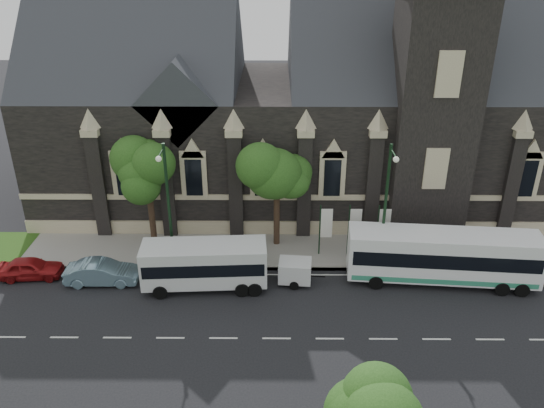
{
  "coord_description": "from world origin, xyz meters",
  "views": [
    {
      "loc": [
        2.92,
        -24.1,
        20.08
      ],
      "look_at": [
        2.69,
        6.0,
        5.52
      ],
      "focal_mm": 35.73,
      "sensor_mm": 36.0,
      "label": 1
    }
  ],
  "objects_px": {
    "banner_flag_right": "(382,226)",
    "box_trailer": "(295,271)",
    "tree_park_east": "(363,406)",
    "banner_flag_center": "(353,226)",
    "shuttle_bus": "(205,263)",
    "car_far_red": "(30,268)",
    "sedan": "(102,272)",
    "street_lamp_mid": "(168,202)",
    "tree_walk_left": "(151,171)",
    "street_lamp_near": "(386,203)",
    "banner_flag_left": "(324,226)",
    "tour_coach": "(443,256)",
    "tree_walk_right": "(280,171)"
  },
  "relations": [
    {
      "from": "banner_flag_left",
      "to": "tree_park_east",
      "type": "bearing_deg",
      "value": -90.35
    },
    {
      "from": "street_lamp_near",
      "to": "shuttle_bus",
      "type": "xyz_separation_m",
      "value": [
        -11.57,
        -1.94,
        -3.36
      ]
    },
    {
      "from": "tree_walk_right",
      "to": "banner_flag_center",
      "type": "relative_size",
      "value": 1.95
    },
    {
      "from": "banner_flag_left",
      "to": "car_far_red",
      "type": "xyz_separation_m",
      "value": [
        -19.58,
        -2.9,
        -1.68
      ]
    },
    {
      "from": "tree_walk_left",
      "to": "street_lamp_mid",
      "type": "xyz_separation_m",
      "value": [
        1.8,
        -3.61,
        -0.62
      ]
    },
    {
      "from": "banner_flag_center",
      "to": "car_far_red",
      "type": "height_order",
      "value": "banner_flag_center"
    },
    {
      "from": "street_lamp_mid",
      "to": "banner_flag_right",
      "type": "height_order",
      "value": "street_lamp_mid"
    },
    {
      "from": "street_lamp_mid",
      "to": "banner_flag_right",
      "type": "distance_m",
      "value": 14.67
    },
    {
      "from": "banner_flag_left",
      "to": "street_lamp_near",
      "type": "bearing_deg",
      "value": -27.18
    },
    {
      "from": "street_lamp_near",
      "to": "banner_flag_left",
      "type": "relative_size",
      "value": 2.25
    },
    {
      "from": "tree_park_east",
      "to": "banner_flag_center",
      "type": "bearing_deg",
      "value": 83.43
    },
    {
      "from": "tree_walk_left",
      "to": "banner_flag_left",
      "type": "relative_size",
      "value": 1.91
    },
    {
      "from": "banner_flag_left",
      "to": "shuttle_bus",
      "type": "height_order",
      "value": "banner_flag_left"
    },
    {
      "from": "banner_flag_left",
      "to": "banner_flag_right",
      "type": "height_order",
      "value": "same"
    },
    {
      "from": "sedan",
      "to": "car_far_red",
      "type": "relative_size",
      "value": 1.13
    },
    {
      "from": "tree_walk_right",
      "to": "street_lamp_near",
      "type": "xyz_separation_m",
      "value": [
        6.79,
        -3.62,
        -0.71
      ]
    },
    {
      "from": "shuttle_bus",
      "to": "car_far_red",
      "type": "bearing_deg",
      "value": 172.05
    },
    {
      "from": "tree_walk_right",
      "to": "banner_flag_right",
      "type": "xyz_separation_m",
      "value": [
        7.08,
        -1.71,
        -3.43
      ]
    },
    {
      "from": "tree_walk_right",
      "to": "car_far_red",
      "type": "height_order",
      "value": "tree_walk_right"
    },
    {
      "from": "street_lamp_mid",
      "to": "box_trailer",
      "type": "bearing_deg",
      "value": -10.46
    },
    {
      "from": "banner_flag_right",
      "to": "banner_flag_center",
      "type": "bearing_deg",
      "value": 180.0
    },
    {
      "from": "banner_flag_left",
      "to": "banner_flag_right",
      "type": "xyz_separation_m",
      "value": [
        4.0,
        0.0,
        0.0
      ]
    },
    {
      "from": "sedan",
      "to": "banner_flag_left",
      "type": "bearing_deg",
      "value": -77.92
    },
    {
      "from": "street_lamp_mid",
      "to": "sedan",
      "type": "height_order",
      "value": "street_lamp_mid"
    },
    {
      "from": "banner_flag_right",
      "to": "box_trailer",
      "type": "bearing_deg",
      "value": -150.71
    },
    {
      "from": "shuttle_bus",
      "to": "car_far_red",
      "type": "distance_m",
      "value": 11.8
    },
    {
      "from": "tree_park_east",
      "to": "box_trailer",
      "type": "height_order",
      "value": "tree_park_east"
    },
    {
      "from": "street_lamp_near",
      "to": "box_trailer",
      "type": "bearing_deg",
      "value": -165.4
    },
    {
      "from": "tree_walk_left",
      "to": "box_trailer",
      "type": "relative_size",
      "value": 2.48
    },
    {
      "from": "banner_flag_center",
      "to": "box_trailer",
      "type": "bearing_deg",
      "value": -140.14
    },
    {
      "from": "street_lamp_near",
      "to": "sedan",
      "type": "xyz_separation_m",
      "value": [
        -18.37,
        -1.59,
        -4.34
      ]
    },
    {
      "from": "street_lamp_near",
      "to": "banner_flag_left",
      "type": "distance_m",
      "value": 4.99
    },
    {
      "from": "tree_walk_left",
      "to": "banner_flag_center",
      "type": "relative_size",
      "value": 1.91
    },
    {
      "from": "tree_park_east",
      "to": "banner_flag_left",
      "type": "bearing_deg",
      "value": 89.65
    },
    {
      "from": "shuttle_bus",
      "to": "car_far_red",
      "type": "relative_size",
      "value": 1.93
    },
    {
      "from": "banner_flag_left",
      "to": "tree_walk_right",
      "type": "bearing_deg",
      "value": 150.9
    },
    {
      "from": "street_lamp_mid",
      "to": "banner_flag_right",
      "type": "xyz_separation_m",
      "value": [
        14.29,
        1.91,
        -2.73
      ]
    },
    {
      "from": "box_trailer",
      "to": "sedan",
      "type": "height_order",
      "value": "box_trailer"
    },
    {
      "from": "tour_coach",
      "to": "car_far_red",
      "type": "bearing_deg",
      "value": -175.69
    },
    {
      "from": "street_lamp_near",
      "to": "banner_flag_right",
      "type": "height_order",
      "value": "street_lamp_near"
    },
    {
      "from": "tour_coach",
      "to": "car_far_red",
      "type": "height_order",
      "value": "tour_coach"
    },
    {
      "from": "street_lamp_near",
      "to": "sedan",
      "type": "distance_m",
      "value": 18.94
    },
    {
      "from": "street_lamp_mid",
      "to": "banner_flag_right",
      "type": "relative_size",
      "value": 2.25
    },
    {
      "from": "tree_park_east",
      "to": "banner_flag_center",
      "type": "height_order",
      "value": "tree_park_east"
    },
    {
      "from": "car_far_red",
      "to": "tree_walk_right",
      "type": "bearing_deg",
      "value": -78.76
    },
    {
      "from": "street_lamp_near",
      "to": "tree_walk_right",
      "type": "bearing_deg",
      "value": 151.94
    },
    {
      "from": "street_lamp_near",
      "to": "box_trailer",
      "type": "xyz_separation_m",
      "value": [
        -5.81,
        -1.51,
        -4.2
      ]
    },
    {
      "from": "tree_walk_left",
      "to": "banner_flag_center",
      "type": "xyz_separation_m",
      "value": [
        14.08,
        -1.7,
        -3.35
      ]
    },
    {
      "from": "tree_walk_left",
      "to": "tree_walk_right",
      "type": "bearing_deg",
      "value": 0.06
    },
    {
      "from": "street_lamp_mid",
      "to": "banner_flag_left",
      "type": "distance_m",
      "value": 10.81
    }
  ]
}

